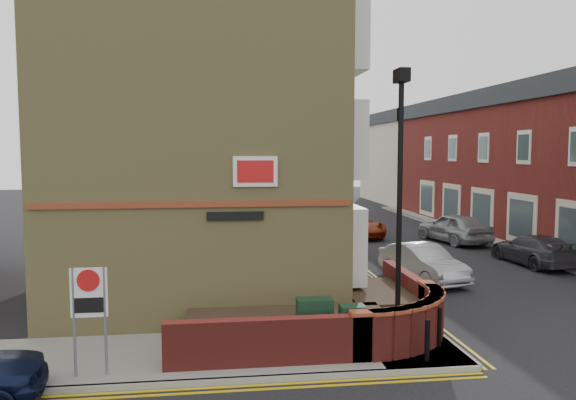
# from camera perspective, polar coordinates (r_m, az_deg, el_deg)

# --- Properties ---
(ground) EXTENTS (120.00, 120.00, 0.00)m
(ground) POSITION_cam_1_polar(r_m,az_deg,el_deg) (12.06, 5.31, -17.57)
(ground) COLOR black
(ground) RESTS_ON ground
(pavement_corner) EXTENTS (13.00, 3.00, 0.12)m
(pavement_corner) POSITION_cam_1_polar(r_m,az_deg,el_deg) (13.21, -11.78, -15.32)
(pavement_corner) COLOR gray
(pavement_corner) RESTS_ON ground
(pavement_main) EXTENTS (2.00, 32.00, 0.12)m
(pavement_main) POSITION_cam_1_polar(r_m,az_deg,el_deg) (27.61, 2.03, -4.52)
(pavement_main) COLOR gray
(pavement_main) RESTS_ON ground
(pavement_far) EXTENTS (4.00, 40.00, 0.12)m
(pavement_far) POSITION_cam_1_polar(r_m,az_deg,el_deg) (28.81, 25.30, -4.60)
(pavement_far) COLOR gray
(pavement_far) RESTS_ON ground
(kerb_side) EXTENTS (13.00, 0.15, 0.12)m
(kerb_side) POSITION_cam_1_polar(r_m,az_deg,el_deg) (11.82, -12.35, -17.83)
(kerb_side) COLOR gray
(kerb_side) RESTS_ON ground
(kerb_main_near) EXTENTS (0.15, 32.00, 0.12)m
(kerb_main_near) POSITION_cam_1_polar(r_m,az_deg,el_deg) (27.79, 4.07, -4.46)
(kerb_main_near) COLOR gray
(kerb_main_near) RESTS_ON ground
(kerb_main_far) EXTENTS (0.15, 40.00, 0.12)m
(kerb_main_far) POSITION_cam_1_polar(r_m,az_deg,el_deg) (27.78, 21.81, -4.81)
(kerb_main_far) COLOR gray
(kerb_main_far) RESTS_ON ground
(yellow_lines_side) EXTENTS (13.00, 0.28, 0.01)m
(yellow_lines_side) POSITION_cam_1_polar(r_m,az_deg,el_deg) (11.61, -12.46, -18.55)
(yellow_lines_side) COLOR gold
(yellow_lines_side) RESTS_ON ground
(yellow_lines_main) EXTENTS (0.28, 32.00, 0.01)m
(yellow_lines_main) POSITION_cam_1_polar(r_m,az_deg,el_deg) (27.84, 4.57, -4.56)
(yellow_lines_main) COLOR gold
(yellow_lines_main) RESTS_ON ground
(corner_building) EXTENTS (8.95, 10.40, 13.60)m
(corner_building) POSITION_cam_1_polar(r_m,az_deg,el_deg) (18.93, -8.62, 9.81)
(corner_building) COLOR tan
(corner_building) RESTS_ON ground
(garden_wall) EXTENTS (6.80, 6.00, 1.20)m
(garden_wall) POSITION_cam_1_polar(r_m,az_deg,el_deg) (14.35, 3.04, -13.80)
(garden_wall) COLOR maroon
(garden_wall) RESTS_ON ground
(lamppost) EXTENTS (0.25, 0.50, 6.30)m
(lamppost) POSITION_cam_1_polar(r_m,az_deg,el_deg) (12.79, 11.25, -0.83)
(lamppost) COLOR black
(lamppost) RESTS_ON pavement_corner
(utility_cabinet_large) EXTENTS (0.80, 0.45, 1.20)m
(utility_cabinet_large) POSITION_cam_1_polar(r_m,az_deg,el_deg) (12.95, 2.71, -12.54)
(utility_cabinet_large) COLOR #16311B
(utility_cabinet_large) RESTS_ON pavement_corner
(utility_cabinet_small) EXTENTS (0.55, 0.40, 1.10)m
(utility_cabinet_small) POSITION_cam_1_polar(r_m,az_deg,el_deg) (12.85, 6.56, -12.95)
(utility_cabinet_small) COLOR #16311B
(utility_cabinet_small) RESTS_ON pavement_corner
(bollard_near) EXTENTS (0.11, 0.11, 0.90)m
(bollard_near) POSITION_cam_1_polar(r_m,az_deg,el_deg) (12.78, 13.96, -13.64)
(bollard_near) COLOR black
(bollard_near) RESTS_ON pavement_corner
(bollard_far) EXTENTS (0.11, 0.11, 0.90)m
(bollard_far) POSITION_cam_1_polar(r_m,az_deg,el_deg) (13.70, 15.10, -12.38)
(bollard_far) COLOR black
(bollard_far) RESTS_ON pavement_corner
(zone_sign) EXTENTS (0.72, 0.07, 2.20)m
(zone_sign) POSITION_cam_1_polar(r_m,az_deg,el_deg) (12.00, -19.55, -9.66)
(zone_sign) COLOR slate
(zone_sign) RESTS_ON pavement_corner
(far_terrace) EXTENTS (5.40, 30.40, 8.00)m
(far_terrace) POSITION_cam_1_polar(r_m,az_deg,el_deg) (32.63, 23.98, 3.55)
(far_terrace) COLOR maroon
(far_terrace) RESTS_ON ground
(far_terrace_cream) EXTENTS (5.40, 12.40, 8.00)m
(far_terrace_cream) POSITION_cam_1_polar(r_m,az_deg,el_deg) (51.73, 11.76, 4.26)
(far_terrace_cream) COLOR beige
(far_terrace_cream) RESTS_ON ground
(tree_near) EXTENTS (3.64, 3.65, 6.70)m
(tree_near) POSITION_cam_1_polar(r_m,az_deg,el_deg) (25.30, 2.79, 5.18)
(tree_near) COLOR #382B1E
(tree_near) RESTS_ON pavement_main
(tree_mid) EXTENTS (4.03, 4.03, 7.42)m
(tree_mid) POSITION_cam_1_polar(r_m,az_deg,el_deg) (33.21, 0.33, 5.99)
(tree_mid) COLOR #382B1E
(tree_mid) RESTS_ON pavement_main
(tree_far) EXTENTS (3.81, 3.81, 7.00)m
(tree_far) POSITION_cam_1_polar(r_m,az_deg,el_deg) (41.15, -1.19, 5.41)
(tree_far) COLOR #382B1E
(tree_far) RESTS_ON pavement_main
(traffic_light_assembly) EXTENTS (0.20, 0.16, 4.20)m
(traffic_light_assembly) POSITION_cam_1_polar(r_m,az_deg,el_deg) (36.23, 0.32, 2.09)
(traffic_light_assembly) COLOR black
(traffic_light_assembly) RESTS_ON pavement_main
(silver_car_near) EXTENTS (2.28, 4.14, 1.29)m
(silver_car_near) POSITION_cam_1_polar(r_m,az_deg,el_deg) (20.69, 13.52, -6.22)
(silver_car_near) COLOR #96979D
(silver_car_near) RESTS_ON ground
(red_car_main) EXTENTS (2.87, 4.92, 1.29)m
(red_car_main) POSITION_cam_1_polar(r_m,az_deg,el_deg) (30.68, 6.75, -2.49)
(red_car_main) COLOR maroon
(red_car_main) RESTS_ON ground
(grey_car_far) EXTENTS (1.98, 4.37, 1.24)m
(grey_car_far) POSITION_cam_1_polar(r_m,az_deg,el_deg) (25.00, 23.69, -4.64)
(grey_car_far) COLOR #333137
(grey_car_far) RESTS_ON ground
(silver_car_far) EXTENTS (2.66, 4.76, 1.53)m
(silver_car_far) POSITION_cam_1_polar(r_m,az_deg,el_deg) (29.55, 16.52, -2.71)
(silver_car_far) COLOR gray
(silver_car_far) RESTS_ON ground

